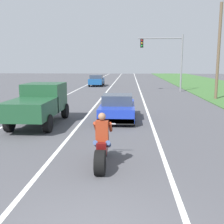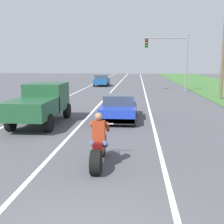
{
  "view_description": "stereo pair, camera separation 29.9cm",
  "coord_description": "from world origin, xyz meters",
  "px_view_note": "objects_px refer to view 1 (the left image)",
  "views": [
    {
      "loc": [
        0.69,
        -4.09,
        3.01
      ],
      "look_at": [
        -0.05,
        7.47,
        1.0
      ],
      "focal_mm": 45.11,
      "sensor_mm": 36.0,
      "label": 1
    },
    {
      "loc": [
        0.99,
        -4.07,
        3.01
      ],
      "look_at": [
        -0.05,
        7.47,
        1.0
      ],
      "focal_mm": 45.11,
      "sensor_mm": 36.0,
      "label": 2
    }
  ],
  "objects_px": {
    "sports_car_blue": "(118,108)",
    "distant_car_far_ahead": "(97,80)",
    "motorcycle_with_rider": "(102,147)",
    "traffic_light_mast_near": "(168,54)",
    "pickup_truck_left_lane_dark_green": "(39,102)"
  },
  "relations": [
    {
      "from": "motorcycle_with_rider",
      "to": "traffic_light_mast_near",
      "type": "relative_size",
      "value": 0.37
    },
    {
      "from": "motorcycle_with_rider",
      "to": "pickup_truck_left_lane_dark_green",
      "type": "relative_size",
      "value": 0.46
    },
    {
      "from": "pickup_truck_left_lane_dark_green",
      "to": "motorcycle_with_rider",
      "type": "bearing_deg",
      "value": -56.98
    },
    {
      "from": "motorcycle_with_rider",
      "to": "sports_car_blue",
      "type": "height_order",
      "value": "motorcycle_with_rider"
    },
    {
      "from": "motorcycle_with_rider",
      "to": "traffic_light_mast_near",
      "type": "height_order",
      "value": "traffic_light_mast_near"
    },
    {
      "from": "traffic_light_mast_near",
      "to": "sports_car_blue",
      "type": "bearing_deg",
      "value": -106.5
    },
    {
      "from": "motorcycle_with_rider",
      "to": "sports_car_blue",
      "type": "relative_size",
      "value": 0.51
    },
    {
      "from": "sports_car_blue",
      "to": "distant_car_far_ahead",
      "type": "bearing_deg",
      "value": 99.61
    },
    {
      "from": "motorcycle_with_rider",
      "to": "distant_car_far_ahead",
      "type": "height_order",
      "value": "motorcycle_with_rider"
    },
    {
      "from": "motorcycle_with_rider",
      "to": "pickup_truck_left_lane_dark_green",
      "type": "xyz_separation_m",
      "value": [
        -3.68,
        5.66,
        0.51
      ]
    },
    {
      "from": "distant_car_far_ahead",
      "to": "sports_car_blue",
      "type": "bearing_deg",
      "value": -80.39
    },
    {
      "from": "motorcycle_with_rider",
      "to": "traffic_light_mast_near",
      "type": "distance_m",
      "value": 23.54
    },
    {
      "from": "motorcycle_with_rider",
      "to": "distant_car_far_ahead",
      "type": "xyz_separation_m",
      "value": [
        -3.69,
        29.73,
        0.18
      ]
    },
    {
      "from": "pickup_truck_left_lane_dark_green",
      "to": "sports_car_blue",
      "type": "bearing_deg",
      "value": 21.52
    },
    {
      "from": "sports_car_blue",
      "to": "traffic_light_mast_near",
      "type": "height_order",
      "value": "traffic_light_mast_near"
    }
  ]
}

